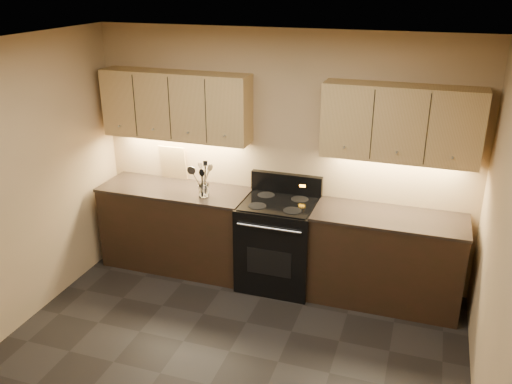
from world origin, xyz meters
TOP-DOWN VIEW (x-y plane):
  - ceiling at (0.00, 0.00)m, footprint 4.00×4.00m
  - wall_back at (0.00, 2.00)m, footprint 4.00×0.04m
  - wall_right at (2.00, 0.00)m, footprint 0.04×4.00m
  - counter_left at (-1.10, 1.70)m, footprint 1.62×0.62m
  - counter_right at (1.18, 1.70)m, footprint 1.46×0.62m
  - stove at (0.08, 1.68)m, footprint 0.76×0.68m
  - upper_cab_left at (-1.10, 1.85)m, footprint 1.60×0.30m
  - upper_cab_right at (1.18, 1.85)m, footprint 1.44×0.30m
  - outlet_plate at (-1.30, 1.99)m, footprint 0.08×0.01m
  - utensil_crock at (-0.70, 1.59)m, footprint 0.14×0.14m
  - cutting_board at (-1.23, 1.96)m, footprint 0.31×0.08m
  - wooden_spoon at (-0.74, 1.58)m, footprint 0.17×0.16m
  - black_spoon at (-0.72, 1.60)m, footprint 0.08×0.12m
  - black_turner at (-0.69, 1.57)m, footprint 0.13×0.21m
  - steel_spatula at (-0.67, 1.60)m, footprint 0.18×0.12m
  - steel_skimmer at (-0.67, 1.57)m, footprint 0.24×0.13m

SIDE VIEW (x-z plane):
  - counter_left at x=-1.10m, z-range 0.00..0.93m
  - counter_right at x=1.18m, z-range 0.00..0.93m
  - stove at x=0.08m, z-range -0.09..1.05m
  - utensil_crock at x=-0.70m, z-range 0.92..1.06m
  - black_spoon at x=-0.72m, z-range 0.94..1.25m
  - steel_skimmer at x=-0.67m, z-range 0.94..1.28m
  - wooden_spoon at x=-0.74m, z-range 0.95..1.29m
  - outlet_plate at x=-1.30m, z-range 1.06..1.18m
  - cutting_board at x=-1.23m, z-range 0.93..1.32m
  - steel_spatula at x=-0.67m, z-range 0.94..1.31m
  - black_turner at x=-0.69m, z-range 0.94..1.32m
  - wall_back at x=0.00m, z-range 0.00..2.60m
  - wall_right at x=2.00m, z-range 0.00..2.60m
  - upper_cab_left at x=-1.10m, z-range 1.45..2.15m
  - upper_cab_right at x=1.18m, z-range 1.45..2.15m
  - ceiling at x=0.00m, z-range 2.60..2.60m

